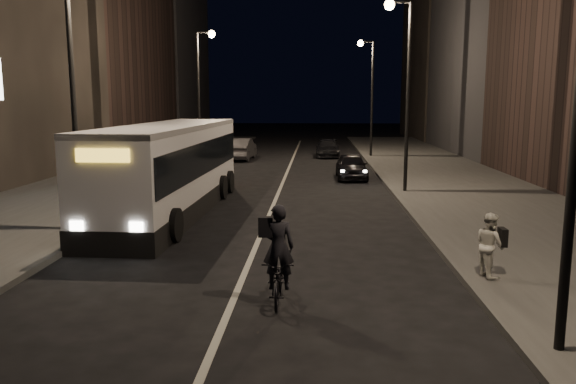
# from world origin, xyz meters

# --- Properties ---
(ground) EXTENTS (180.00, 180.00, 0.00)m
(ground) POSITION_xyz_m (0.00, 0.00, 0.00)
(ground) COLOR black
(ground) RESTS_ON ground
(sidewalk_right) EXTENTS (7.00, 70.00, 0.16)m
(sidewalk_right) POSITION_xyz_m (8.50, 14.00, 0.08)
(sidewalk_right) COLOR #383835
(sidewalk_right) RESTS_ON ground
(sidewalk_left) EXTENTS (7.00, 70.00, 0.16)m
(sidewalk_left) POSITION_xyz_m (-8.50, 14.00, 0.08)
(sidewalk_left) COLOR #383835
(sidewalk_left) RESTS_ON ground
(building_row_right) EXTENTS (8.00, 61.00, 21.00)m
(building_row_right) POSITION_xyz_m (16.00, 27.50, 10.50)
(building_row_right) COLOR black
(building_row_right) RESTS_ON ground
(building_row_left) EXTENTS (8.00, 61.00, 22.00)m
(building_row_left) POSITION_xyz_m (-16.00, 28.50, 11.00)
(building_row_left) COLOR black
(building_row_left) RESTS_ON ground
(streetlight_right_near) EXTENTS (1.20, 0.44, 8.12)m
(streetlight_right_near) POSITION_xyz_m (5.33, -4.00, 5.36)
(streetlight_right_near) COLOR black
(streetlight_right_near) RESTS_ON sidewalk_right
(streetlight_right_mid) EXTENTS (1.20, 0.44, 8.12)m
(streetlight_right_mid) POSITION_xyz_m (5.33, 12.00, 5.36)
(streetlight_right_mid) COLOR black
(streetlight_right_mid) RESTS_ON sidewalk_right
(streetlight_right_far) EXTENTS (1.20, 0.44, 8.12)m
(streetlight_right_far) POSITION_xyz_m (5.33, 28.00, 5.36)
(streetlight_right_far) COLOR black
(streetlight_right_far) RESTS_ON sidewalk_right
(streetlight_left_near) EXTENTS (1.20, 0.44, 8.12)m
(streetlight_left_near) POSITION_xyz_m (-5.33, 4.00, 5.36)
(streetlight_left_near) COLOR black
(streetlight_left_near) RESTS_ON sidewalk_left
(streetlight_left_far) EXTENTS (1.20, 0.44, 8.12)m
(streetlight_left_far) POSITION_xyz_m (-5.33, 22.00, 5.36)
(streetlight_left_far) COLOR black
(streetlight_left_far) RESTS_ON sidewalk_left
(city_bus) EXTENTS (3.09, 12.12, 3.24)m
(city_bus) POSITION_xyz_m (-3.60, 7.35, 1.77)
(city_bus) COLOR white
(city_bus) RESTS_ON ground
(cyclist_on_bicycle) EXTENTS (0.65, 1.81, 2.08)m
(cyclist_on_bicycle) POSITION_xyz_m (0.95, -1.73, 0.69)
(cyclist_on_bicycle) COLOR black
(cyclist_on_bicycle) RESTS_ON ground
(pedestrian_woman) EXTENTS (0.71, 0.83, 1.46)m
(pedestrian_woman) POSITION_xyz_m (5.60, -0.23, 0.89)
(pedestrian_woman) COLOR beige
(pedestrian_woman) RESTS_ON sidewalk_right
(car_near) EXTENTS (1.61, 3.92, 1.33)m
(car_near) POSITION_xyz_m (3.53, 16.84, 0.67)
(car_near) COLOR black
(car_near) RESTS_ON ground
(car_mid) EXTENTS (1.77, 4.64, 1.51)m
(car_mid) POSITION_xyz_m (-3.60, 26.16, 0.75)
(car_mid) COLOR #323234
(car_mid) RESTS_ON ground
(car_far) EXTENTS (1.75, 4.22, 1.22)m
(car_far) POSITION_xyz_m (2.49, 28.64, 0.61)
(car_far) COLOR black
(car_far) RESTS_ON ground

